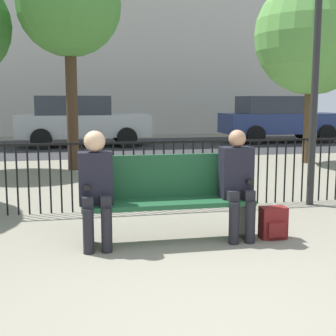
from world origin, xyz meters
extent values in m
plane|color=gray|center=(0.00, 0.00, 0.00)|extent=(80.00, 80.00, 0.00)
cube|color=#194728|center=(0.00, 1.79, 0.42)|extent=(1.82, 0.45, 0.05)
cube|color=#194728|center=(0.00, 1.98, 0.69)|extent=(1.82, 0.05, 0.47)
cube|color=black|center=(-0.85, 1.79, 0.20)|extent=(0.06, 0.38, 0.40)
cube|color=black|center=(0.85, 1.79, 0.20)|extent=(0.06, 0.38, 0.40)
cube|color=black|center=(-0.85, 1.79, 0.65)|extent=(0.06, 0.38, 0.04)
cube|color=black|center=(0.85, 1.79, 0.65)|extent=(0.06, 0.38, 0.04)
cylinder|color=black|center=(-0.85, 1.57, 0.23)|extent=(0.11, 0.11, 0.45)
cylinder|color=black|center=(-0.67, 1.57, 0.23)|extent=(0.11, 0.11, 0.45)
cube|color=black|center=(-0.85, 1.67, 0.50)|extent=(0.11, 0.20, 0.12)
cube|color=black|center=(-0.67, 1.67, 0.50)|extent=(0.11, 0.20, 0.12)
cube|color=black|center=(-0.76, 1.79, 0.72)|extent=(0.34, 0.22, 0.54)
sphere|color=tan|center=(-0.76, 1.77, 1.10)|extent=(0.22, 0.22, 0.22)
cylinder|color=black|center=(0.66, 1.57, 0.23)|extent=(0.11, 0.11, 0.45)
cylinder|color=black|center=(0.84, 1.57, 0.23)|extent=(0.11, 0.11, 0.45)
cube|color=black|center=(0.66, 1.67, 0.50)|extent=(0.11, 0.20, 0.12)
cube|color=black|center=(0.84, 1.67, 0.50)|extent=(0.11, 0.20, 0.12)
cube|color=black|center=(0.75, 1.79, 0.73)|extent=(0.34, 0.22, 0.56)
sphere|color=#A37556|center=(0.75, 1.77, 1.10)|extent=(0.19, 0.19, 0.19)
cube|color=maroon|center=(1.15, 1.67, 0.18)|extent=(0.28, 0.17, 0.35)
cube|color=maroon|center=(1.15, 1.57, 0.12)|extent=(0.20, 0.04, 0.16)
cylinder|color=black|center=(-1.84, 3.33, 0.47)|extent=(0.02, 0.02, 0.95)
cylinder|color=black|center=(-1.70, 3.33, 0.47)|extent=(0.02, 0.02, 0.95)
cylinder|color=black|center=(-1.56, 3.33, 0.47)|extent=(0.02, 0.02, 0.95)
cylinder|color=black|center=(-1.42, 3.33, 0.47)|extent=(0.02, 0.02, 0.95)
cylinder|color=black|center=(-1.28, 3.33, 0.47)|extent=(0.02, 0.02, 0.95)
cylinder|color=black|center=(-1.14, 3.33, 0.47)|extent=(0.02, 0.02, 0.95)
cylinder|color=black|center=(-1.00, 3.33, 0.47)|extent=(0.02, 0.02, 0.95)
cylinder|color=black|center=(-0.86, 3.33, 0.47)|extent=(0.02, 0.02, 0.95)
cylinder|color=black|center=(-0.72, 3.33, 0.47)|extent=(0.02, 0.02, 0.95)
cylinder|color=black|center=(-0.58, 3.33, 0.47)|extent=(0.02, 0.02, 0.95)
cylinder|color=black|center=(-0.44, 3.33, 0.47)|extent=(0.02, 0.02, 0.95)
cylinder|color=black|center=(-0.30, 3.33, 0.47)|extent=(0.02, 0.02, 0.95)
cylinder|color=black|center=(-0.16, 3.33, 0.47)|extent=(0.02, 0.02, 0.95)
cylinder|color=black|center=(-0.02, 3.33, 0.47)|extent=(0.02, 0.02, 0.95)
cylinder|color=black|center=(0.12, 3.33, 0.47)|extent=(0.02, 0.02, 0.95)
cylinder|color=black|center=(0.26, 3.33, 0.47)|extent=(0.02, 0.02, 0.95)
cylinder|color=black|center=(0.40, 3.33, 0.47)|extent=(0.02, 0.02, 0.95)
cylinder|color=black|center=(0.54, 3.33, 0.47)|extent=(0.02, 0.02, 0.95)
cylinder|color=black|center=(0.68, 3.33, 0.47)|extent=(0.02, 0.02, 0.95)
cylinder|color=black|center=(0.82, 3.33, 0.47)|extent=(0.02, 0.02, 0.95)
cylinder|color=black|center=(0.96, 3.33, 0.47)|extent=(0.02, 0.02, 0.95)
cylinder|color=black|center=(1.10, 3.33, 0.47)|extent=(0.02, 0.02, 0.95)
cylinder|color=black|center=(1.24, 3.33, 0.47)|extent=(0.02, 0.02, 0.95)
cylinder|color=black|center=(1.38, 3.33, 0.47)|extent=(0.02, 0.02, 0.95)
cylinder|color=black|center=(1.52, 3.33, 0.47)|extent=(0.02, 0.02, 0.95)
cylinder|color=black|center=(1.66, 3.33, 0.47)|extent=(0.02, 0.02, 0.95)
cylinder|color=black|center=(1.80, 3.33, 0.47)|extent=(0.02, 0.02, 0.95)
cylinder|color=black|center=(1.94, 3.33, 0.47)|extent=(0.02, 0.02, 0.95)
cylinder|color=black|center=(2.08, 3.33, 0.47)|extent=(0.02, 0.02, 0.95)
cylinder|color=black|center=(2.22, 3.33, 0.47)|extent=(0.02, 0.02, 0.95)
cylinder|color=black|center=(2.36, 3.33, 0.47)|extent=(0.02, 0.02, 0.95)
cylinder|color=black|center=(2.50, 3.33, 0.47)|extent=(0.02, 0.02, 0.95)
cylinder|color=black|center=(2.64, 3.33, 0.47)|extent=(0.02, 0.02, 0.95)
cylinder|color=black|center=(2.78, 3.33, 0.47)|extent=(0.02, 0.02, 0.95)
cube|color=black|center=(0.00, 3.33, 0.93)|extent=(9.00, 0.03, 0.03)
cylinder|color=#422D1E|center=(-0.96, 7.28, 1.44)|extent=(0.24, 0.24, 2.87)
sphere|color=#478438|center=(-0.96, 7.28, 3.47)|extent=(2.17, 2.17, 2.17)
cylinder|color=#4C3823|center=(4.57, 7.28, 1.11)|extent=(0.27, 0.27, 2.23)
sphere|color=#569342|center=(4.57, 7.28, 2.98)|extent=(2.72, 2.72, 2.72)
cylinder|color=black|center=(2.37, 3.11, 1.60)|extent=(0.10, 0.10, 3.20)
cube|color=#2B2B2D|center=(0.00, 12.00, 0.00)|extent=(24.00, 6.00, 0.01)
cube|color=#B7B7BC|center=(-0.59, 12.47, 0.67)|extent=(4.20, 1.70, 0.70)
cube|color=#2D333D|center=(-0.90, 12.47, 1.32)|extent=(2.31, 1.56, 0.60)
cylinder|color=black|center=(0.71, 11.60, 0.32)|extent=(0.64, 0.20, 0.64)
cylinder|color=black|center=(0.71, 13.34, 0.32)|extent=(0.64, 0.20, 0.64)
cylinder|color=black|center=(-1.89, 11.60, 0.32)|extent=(0.64, 0.20, 0.64)
cylinder|color=black|center=(-1.89, 13.34, 0.32)|extent=(0.64, 0.20, 0.64)
cube|color=navy|center=(6.35, 12.59, 0.67)|extent=(4.20, 1.70, 0.70)
cube|color=#2D333D|center=(6.04, 12.59, 1.32)|extent=(2.31, 1.56, 0.60)
cylinder|color=black|center=(7.65, 11.72, 0.32)|extent=(0.64, 0.20, 0.64)
cylinder|color=black|center=(7.65, 13.46, 0.32)|extent=(0.64, 0.20, 0.64)
cylinder|color=black|center=(5.05, 11.72, 0.32)|extent=(0.64, 0.20, 0.64)
cylinder|color=black|center=(5.05, 13.46, 0.32)|extent=(0.64, 0.20, 0.64)
camera|label=1|loc=(-0.98, -2.97, 1.52)|focal=50.00mm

